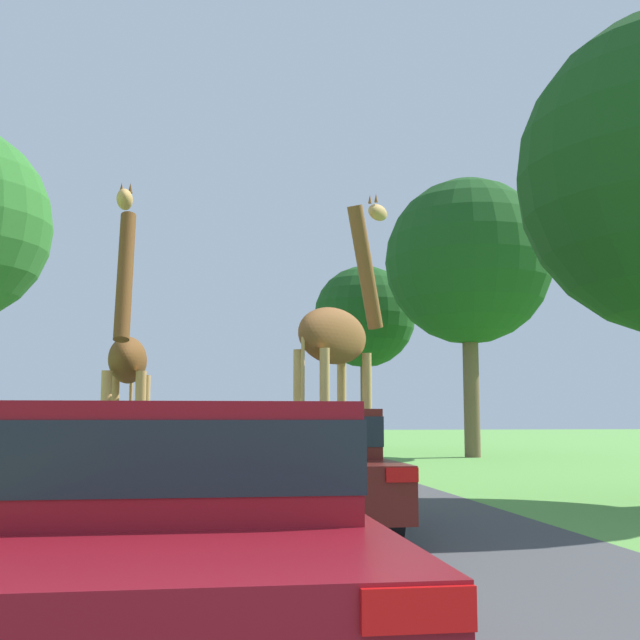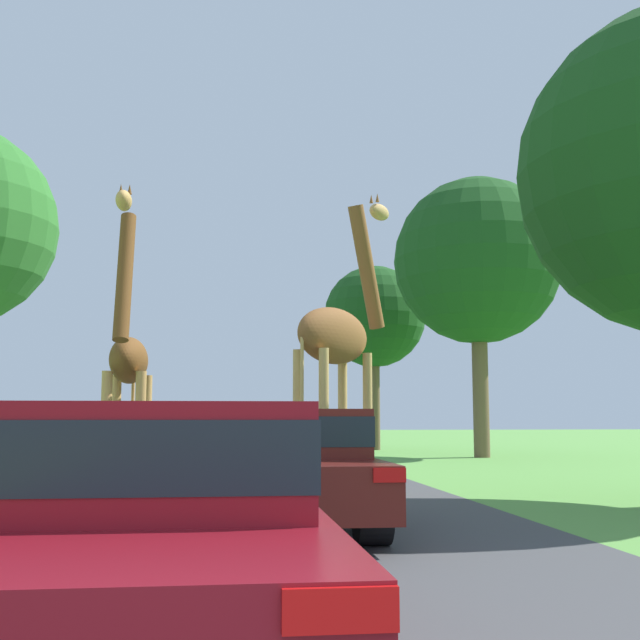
# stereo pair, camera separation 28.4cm
# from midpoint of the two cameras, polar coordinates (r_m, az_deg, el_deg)

# --- Properties ---
(road) EXTENTS (7.43, 120.00, 0.00)m
(road) POSITION_cam_midpoint_polar(r_m,az_deg,el_deg) (30.65, -6.33, -9.32)
(road) COLOR #424244
(road) RESTS_ON ground
(giraffe_near_road) EXTENTS (2.13, 2.23, 5.39)m
(giraffe_near_road) POSITION_cam_midpoint_polar(r_m,az_deg,el_deg) (13.49, 1.95, -1.39)
(giraffe_near_road) COLOR tan
(giraffe_near_road) RESTS_ON ground
(giraffe_companion) EXTENTS (0.77, 2.74, 4.90)m
(giraffe_companion) POSITION_cam_midpoint_polar(r_m,az_deg,el_deg) (13.62, -12.92, -3.01)
(giraffe_companion) COLOR tan
(giraffe_companion) RESTS_ON ground
(car_lead_maroon) EXTENTS (1.94, 4.33, 1.39)m
(car_lead_maroon) POSITION_cam_midpoint_polar(r_m,az_deg,el_deg) (4.61, -10.92, -13.94)
(car_lead_maroon) COLOR maroon
(car_lead_maroon) RESTS_ON ground
(car_queue_right) EXTENTS (1.96, 4.47, 1.36)m
(car_queue_right) POSITION_cam_midpoint_polar(r_m,az_deg,el_deg) (19.48, -2.61, -8.62)
(car_queue_right) COLOR gray
(car_queue_right) RESTS_ON ground
(car_queue_left) EXTENTS (1.74, 4.07, 1.40)m
(car_queue_left) POSITION_cam_midpoint_polar(r_m,az_deg,el_deg) (9.61, -0.93, -10.28)
(car_queue_left) COLOR #561914
(car_queue_left) RESTS_ON ground
(car_far_ahead) EXTENTS (1.79, 4.40, 1.37)m
(car_far_ahead) POSITION_cam_midpoint_polar(r_m,az_deg,el_deg) (27.12, -10.55, -8.02)
(car_far_ahead) COLOR silver
(car_far_ahead) RESTS_ON ground
(car_verge_right) EXTENTS (1.89, 4.76, 1.18)m
(car_verge_right) POSITION_cam_midpoint_polar(r_m,az_deg,el_deg) (30.47, -1.42, -8.16)
(car_verge_right) COLOR #144C28
(car_verge_right) RESTS_ON ground
(tree_left_edge) EXTENTS (5.61, 5.61, 9.34)m
(tree_left_edge) POSITION_cam_midpoint_polar(r_m,az_deg,el_deg) (27.53, 11.43, 4.10)
(tree_left_edge) COLOR brown
(tree_left_edge) RESTS_ON ground
(tree_far_right) EXTENTS (4.15, 4.15, 7.47)m
(tree_far_right) POSITION_cam_midpoint_polar(r_m,az_deg,el_deg) (32.81, 4.16, 0.21)
(tree_far_right) COLOR brown
(tree_far_right) RESTS_ON ground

